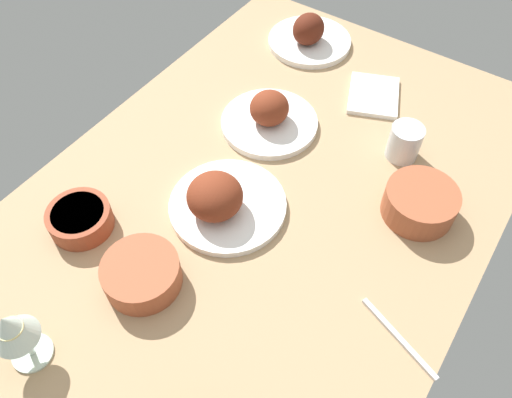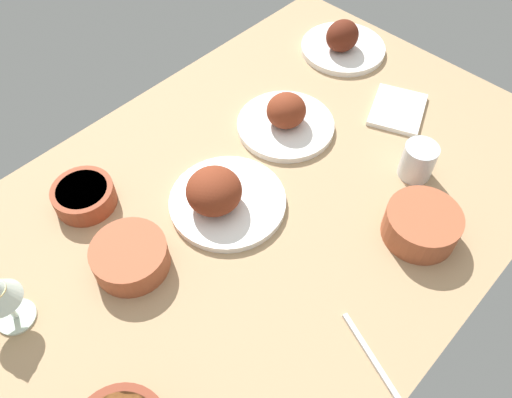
{
  "view_description": "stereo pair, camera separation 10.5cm",
  "coord_description": "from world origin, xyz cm",
  "views": [
    {
      "loc": [
        52.94,
        36.17,
        89.17
      ],
      "look_at": [
        0.0,
        0.0,
        6.0
      ],
      "focal_mm": 35.72,
      "sensor_mm": 36.0,
      "label": 1
    },
    {
      "loc": [
        46.34,
        44.32,
        89.17
      ],
      "look_at": [
        0.0,
        0.0,
        6.0
      ],
      "focal_mm": 35.72,
      "sensor_mm": 36.0,
      "label": 2
    }
  ],
  "objects": [
    {
      "name": "plate_near_viewer",
      "position": [
        -53.83,
        -19.32,
        6.76
      ],
      "size": [
        22.65,
        22.65,
        9.47
      ],
      "color": "white",
      "rests_on": "dining_table"
    },
    {
      "name": "plate_center_main",
      "position": [
        -21.44,
        -10.88,
        6.75
      ],
      "size": [
        22.86,
        22.86,
        9.14
      ],
      "color": "white",
      "rests_on": "dining_table"
    },
    {
      "name": "fork_loose",
      "position": [
        10.15,
        37.01,
        4.4
      ],
      "size": [
        7.05,
        16.91,
        0.8
      ],
      "primitive_type": "cube",
      "rotation": [
        0.0,
        0.0,
        1.21
      ],
      "color": "silver",
      "rests_on": "dining_table"
    },
    {
      "name": "wine_glass",
      "position": [
        47.89,
        -13.5,
        13.93
      ],
      "size": [
        7.6,
        7.6,
        14.0
      ],
      "color": "silver",
      "rests_on": "dining_table"
    },
    {
      "name": "bowl_cream",
      "position": [
        -17.12,
        28.49,
        7.49
      ],
      "size": [
        14.75,
        14.75,
        6.46
      ],
      "color": "#A35133",
      "rests_on": "dining_table"
    },
    {
      "name": "dining_table",
      "position": [
        0.0,
        0.0,
        2.0
      ],
      "size": [
        140.0,
        90.0,
        4.0
      ],
      "primitive_type": "cube",
      "color": "tan",
      "rests_on": "ground"
    },
    {
      "name": "bowl_pasta",
      "position": [
        24.19,
        -26.01,
        6.58
      ],
      "size": [
        12.7,
        12.7,
        4.71
      ],
      "color": "brown",
      "rests_on": "dining_table"
    },
    {
      "name": "bowl_sauce",
      "position": [
        26.73,
        -7.16,
        7.05
      ],
      "size": [
        14.47,
        14.47,
        5.62
      ],
      "color": "#A35133",
      "rests_on": "dining_table"
    },
    {
      "name": "folded_napkin",
      "position": [
        -44.39,
        5.16,
        4.6
      ],
      "size": [
        18.41,
        16.86,
        1.2
      ],
      "primitive_type": "cube",
      "rotation": [
        0.0,
        0.0,
        0.4
      ],
      "color": "white",
      "rests_on": "dining_table"
    },
    {
      "name": "plate_far_side",
      "position": [
        5.26,
        -5.02,
        7.43
      ],
      "size": [
        24.34,
        24.34,
        10.03
      ],
      "color": "white",
      "rests_on": "dining_table"
    },
    {
      "name": "water_tumbler",
      "position": [
        -30.24,
        19.03,
        8.07
      ],
      "size": [
        7.21,
        7.21,
        8.13
      ],
      "primitive_type": "cylinder",
      "color": "silver",
      "rests_on": "dining_table"
    }
  ]
}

